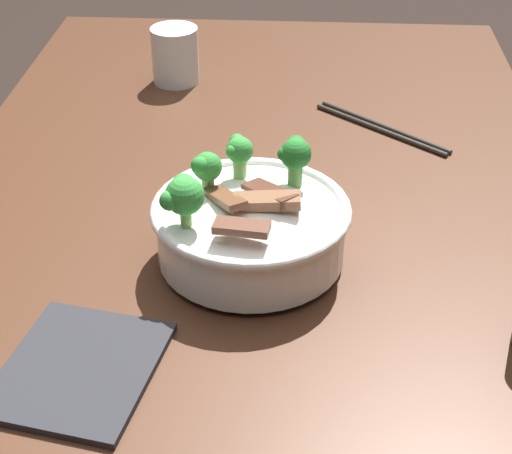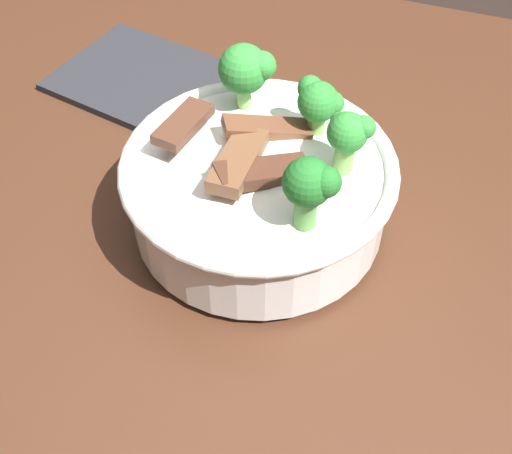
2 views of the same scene
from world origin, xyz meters
The scene contains 5 objects.
dining_table centered at (0.00, 0.00, 0.68)m, with size 1.29×0.82×0.80m.
rice_bowl centered at (-0.14, 0.00, 0.85)m, with size 0.22×0.22×0.13m.
drinking_glass centered at (0.35, 0.15, 0.84)m, with size 0.08×0.08×0.09m.
chopsticks_pair centered at (0.19, -0.17, 0.81)m, with size 0.16×0.19×0.01m.
folded_napkin centered at (-0.33, 0.15, 0.81)m, with size 0.16×0.14×0.01m, color #28282D.
Camera 1 is at (-0.89, -0.06, 1.35)m, focal length 57.65 mm.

